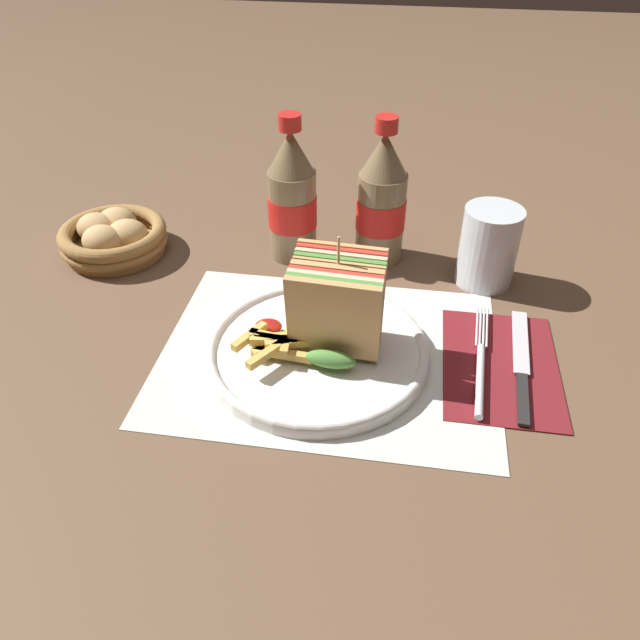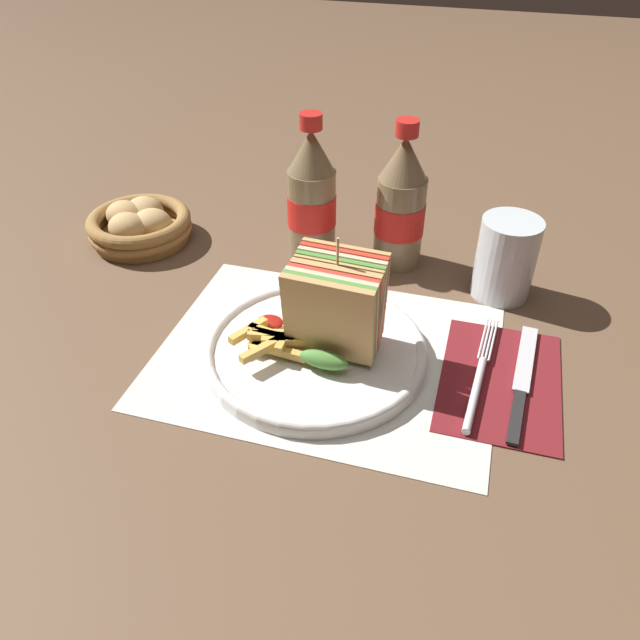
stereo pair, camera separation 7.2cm
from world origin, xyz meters
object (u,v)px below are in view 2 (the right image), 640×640
at_px(club_sandwich, 333,306).
at_px(coke_bottle_far, 401,206).
at_px(plate_main, 315,350).
at_px(fork, 478,382).
at_px(knife, 522,381).
at_px(coke_bottle_near, 312,198).
at_px(glass_near, 505,263).
at_px(bread_basket, 139,224).

xyz_separation_m(club_sandwich, coke_bottle_far, (0.03, 0.22, 0.02)).
xyz_separation_m(plate_main, fork, (0.19, 0.00, -0.00)).
distance_m(club_sandwich, coke_bottle_far, 0.23).
distance_m(knife, coke_bottle_far, 0.29).
distance_m(plate_main, coke_bottle_far, 0.25).
xyz_separation_m(fork, coke_bottle_far, (-0.13, 0.23, 0.08)).
height_order(club_sandwich, fork, club_sandwich).
xyz_separation_m(club_sandwich, knife, (0.22, 0.00, -0.06)).
xyz_separation_m(plate_main, coke_bottle_near, (-0.07, 0.22, 0.08)).
relative_size(club_sandwich, knife, 0.68).
bearing_deg(coke_bottle_far, plate_main, -102.42).
bearing_deg(knife, plate_main, -171.75).
height_order(glass_near, bread_basket, glass_near).
distance_m(plate_main, coke_bottle_near, 0.25).
bearing_deg(fork, glass_near, 90.33).
xyz_separation_m(knife, glass_near, (-0.03, 0.18, 0.04)).
xyz_separation_m(knife, bread_basket, (-0.56, 0.17, 0.02)).
height_order(knife, coke_bottle_far, coke_bottle_far).
xyz_separation_m(coke_bottle_near, coke_bottle_far, (0.12, 0.01, 0.00)).
bearing_deg(club_sandwich, fork, -3.92).
distance_m(knife, coke_bottle_near, 0.38).
height_order(plate_main, knife, plate_main).
bearing_deg(bread_basket, club_sandwich, -27.01).
height_order(plate_main, glass_near, glass_near).
bearing_deg(coke_bottle_near, glass_near, -6.40).
distance_m(glass_near, bread_basket, 0.53).
relative_size(fork, glass_near, 1.81).
distance_m(coke_bottle_near, glass_near, 0.27).
bearing_deg(knife, glass_near, 105.00).
height_order(coke_bottle_near, coke_bottle_far, same).
xyz_separation_m(club_sandwich, coke_bottle_near, (-0.09, 0.21, 0.02)).
distance_m(club_sandwich, fork, 0.18).
relative_size(plate_main, glass_near, 2.39).
bearing_deg(plate_main, knife, 4.22).
height_order(fork, coke_bottle_near, coke_bottle_near).
bearing_deg(plate_main, coke_bottle_far, 77.58).
height_order(club_sandwich, bread_basket, club_sandwich).
bearing_deg(club_sandwich, bread_basket, 152.99).
bearing_deg(bread_basket, knife, -17.00).
height_order(knife, glass_near, glass_near).
bearing_deg(bread_basket, fork, -20.07).
bearing_deg(coke_bottle_far, knife, -50.21).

